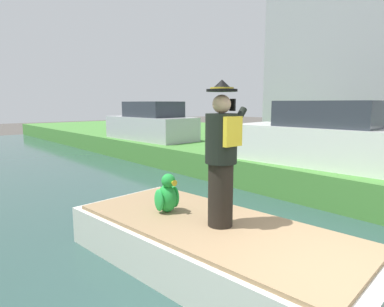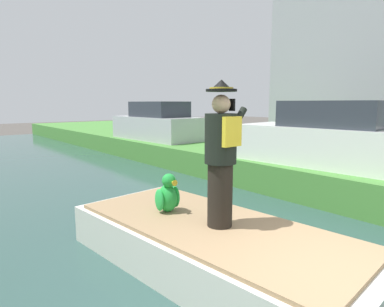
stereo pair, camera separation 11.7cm
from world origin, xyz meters
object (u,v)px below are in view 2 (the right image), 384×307
object	(u,v)px
boat	(212,245)
person_pirate	(221,155)
parked_car_white	(327,138)
parked_car_silver	(157,124)
parrot_plush	(168,195)

from	to	relation	value
boat	person_pirate	xyz separation A→B (m)	(0.03, -0.13, 1.23)
parked_car_white	parked_car_silver	world-z (taller)	same
parked_car_silver	parked_car_white	bearing A→B (deg)	-90.00
person_pirate	parked_car_silver	size ratio (longest dim) A/B	0.45
boat	parked_car_white	size ratio (longest dim) A/B	1.05
parked_car_white	parked_car_silver	distance (m)	7.18
boat	person_pirate	size ratio (longest dim) A/B	2.35
parrot_plush	parked_car_silver	bearing A→B (deg)	57.23
person_pirate	parrot_plush	size ratio (longest dim) A/B	3.25
boat	parked_car_white	xyz separation A→B (m)	(4.54, 0.89, 1.06)
person_pirate	parked_car_white	bearing A→B (deg)	13.29
parrot_plush	parked_car_silver	distance (m)	8.72
person_pirate	parked_car_silver	distance (m)	9.36
parrot_plush	boat	bearing A→B (deg)	-77.13
boat	parrot_plush	bearing A→B (deg)	102.87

